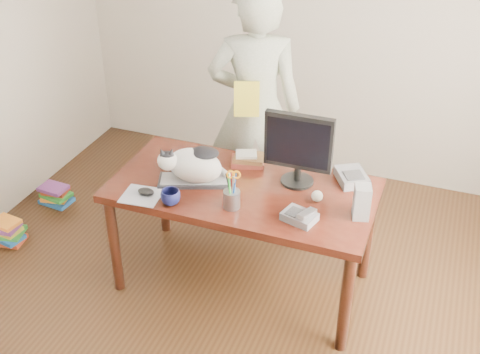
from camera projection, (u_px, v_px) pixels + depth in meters
name	position (u px, v px, depth m)	size (l,w,h in m)	color
room	(199.00, 145.00, 2.84)	(4.50, 4.50, 4.50)	black
desk	(247.00, 200.00, 3.78)	(1.60, 0.80, 0.75)	black
keyboard	(196.00, 180.00, 3.68)	(0.48, 0.32, 0.03)	black
cat	(192.00, 164.00, 3.61)	(0.42, 0.32, 0.25)	white
monitor	(298.00, 146.00, 3.53)	(0.41, 0.20, 0.46)	black
pen_cup	(232.00, 197.00, 3.42)	(0.12, 0.12, 0.25)	gray
mousepad	(142.00, 196.00, 3.55)	(0.24, 0.23, 0.01)	#B5B9C2
mouse	(146.00, 192.00, 3.55)	(0.11, 0.08, 0.04)	black
coffee_mug	(171.00, 197.00, 3.46)	(0.11, 0.11, 0.09)	#0D0F36
phone	(300.00, 216.00, 3.33)	(0.21, 0.18, 0.08)	slate
speaker	(362.00, 202.00, 3.32)	(0.11, 0.12, 0.20)	#939395
baseball	(317.00, 196.00, 3.49)	(0.07, 0.07, 0.07)	beige
book_stack	(248.00, 159.00, 3.85)	(0.25, 0.21, 0.08)	#501C15
calculator	(352.00, 177.00, 3.67)	(0.25, 0.27, 0.07)	slate
person	(255.00, 110.00, 4.21)	(0.65, 0.43, 1.79)	silver
held_book	(247.00, 99.00, 4.00)	(0.19, 0.15, 0.24)	yellow
book_pile_a	(7.00, 232.00, 4.35)	(0.27, 0.22, 0.18)	#A93418
book_pile_b	(56.00, 195.00, 4.79)	(0.26, 0.20, 0.15)	#19529A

